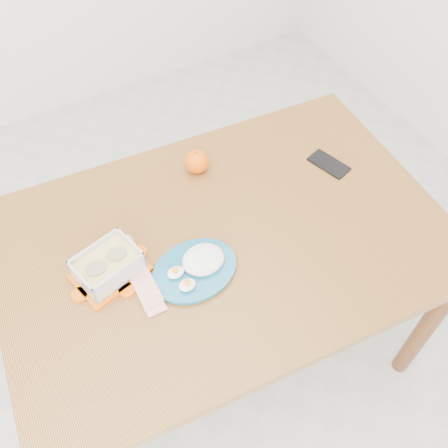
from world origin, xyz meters
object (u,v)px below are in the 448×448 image
orange_fruit (197,162)px  smartphone (329,164)px  dining_table (224,253)px  rice_plate (197,266)px  food_container (108,266)px

orange_fruit → smartphone: 0.44m
dining_table → rice_plate: (-0.12, -0.07, 0.11)m
food_container → orange_fruit: bearing=16.7°
food_container → smartphone: 0.80m
food_container → orange_fruit: size_ratio=2.85×
dining_table → food_container: (-0.34, 0.04, 0.13)m
dining_table → food_container: food_container is taller
food_container → orange_fruit: 0.47m
dining_table → smartphone: 0.47m
dining_table → smartphone: bearing=15.6°
food_container → smartphone: food_container is taller
rice_plate → food_container: bearing=148.1°
orange_fruit → rice_plate: size_ratio=0.29×
food_container → smartphone: (0.80, 0.05, -0.04)m
rice_plate → orange_fruit: bearing=56.9°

